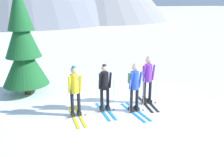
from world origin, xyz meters
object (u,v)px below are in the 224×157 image
at_px(skier_in_purple, 148,77).
at_px(pine_tree_near, 23,45).
at_px(skier_in_yellow, 75,88).
at_px(skier_in_black, 105,85).
at_px(skier_in_blue, 134,85).

height_order(skier_in_purple, pine_tree_near, pine_tree_near).
xyz_separation_m(skier_in_yellow, skier_in_black, (1.04, 0.01, -0.03)).
bearing_deg(skier_in_black, skier_in_blue, -25.85).
height_order(skier_in_yellow, skier_in_blue, same).
bearing_deg(skier_in_blue, skier_in_purple, 29.35).
height_order(skier_in_black, skier_in_blue, skier_in_blue).
bearing_deg(skier_in_yellow, skier_in_blue, -12.49).
bearing_deg(skier_in_purple, skier_in_black, 179.90).
relative_size(skier_in_yellow, skier_in_purple, 0.95).
relative_size(skier_in_purple, pine_tree_near, 0.41).
relative_size(skier_in_yellow, skier_in_black, 1.03).
distance_m(skier_in_black, skier_in_blue, 1.02).
bearing_deg(pine_tree_near, skier_in_black, -49.77).
bearing_deg(skier_in_purple, skier_in_yellow, -179.85).
bearing_deg(skier_in_black, pine_tree_near, 130.23).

